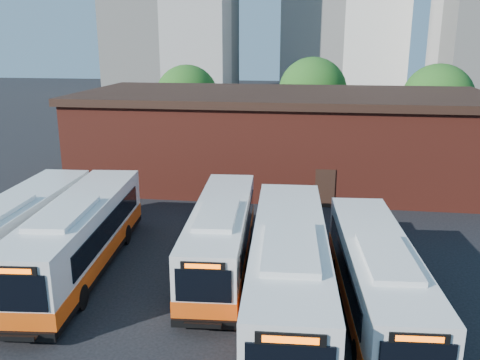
# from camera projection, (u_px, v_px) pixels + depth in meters

# --- Properties ---
(ground) EXTENTS (220.00, 220.00, 0.00)m
(ground) POSITION_uv_depth(u_px,v_px,m) (247.00, 326.00, 18.40)
(ground) COLOR black
(bus_farwest) EXTENTS (2.99, 12.12, 3.27)m
(bus_farwest) POSITION_uv_depth(u_px,v_px,m) (16.00, 236.00, 22.78)
(bus_farwest) COLOR silver
(bus_farwest) RESTS_ON ground
(bus_west) EXTENTS (3.60, 12.39, 3.33)m
(bus_west) POSITION_uv_depth(u_px,v_px,m) (80.00, 239.00, 22.36)
(bus_west) COLOR silver
(bus_west) RESTS_ON ground
(bus_midwest) EXTENTS (3.05, 11.45, 3.09)m
(bus_midwest) POSITION_uv_depth(u_px,v_px,m) (221.00, 238.00, 22.74)
(bus_midwest) COLOR silver
(bus_midwest) RESTS_ON ground
(bus_mideast) EXTENTS (3.32, 13.06, 3.53)m
(bus_mideast) POSITION_uv_depth(u_px,v_px,m) (289.00, 276.00, 18.69)
(bus_mideast) COLOR silver
(bus_mideast) RESTS_ON ground
(bus_east) EXTENTS (3.11, 11.53, 3.11)m
(bus_east) POSITION_uv_depth(u_px,v_px,m) (377.00, 283.00, 18.60)
(bus_east) COLOR silver
(bus_east) RESTS_ON ground
(depot_building) EXTENTS (28.60, 12.60, 6.40)m
(depot_building) POSITION_uv_depth(u_px,v_px,m) (283.00, 136.00, 36.58)
(depot_building) COLOR maroon
(depot_building) RESTS_ON ground
(tree_west) EXTENTS (6.00, 6.00, 7.65)m
(tree_west) POSITION_uv_depth(u_px,v_px,m) (187.00, 96.00, 49.01)
(tree_west) COLOR #382314
(tree_west) RESTS_ON ground
(tree_mid) EXTENTS (6.56, 6.56, 8.36)m
(tree_mid) POSITION_uv_depth(u_px,v_px,m) (313.00, 91.00, 49.17)
(tree_mid) COLOR #382314
(tree_mid) RESTS_ON ground
(tree_east) EXTENTS (6.24, 6.24, 7.96)m
(tree_east) POSITION_uv_depth(u_px,v_px,m) (438.00, 99.00, 44.87)
(tree_east) COLOR #382314
(tree_east) RESTS_ON ground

